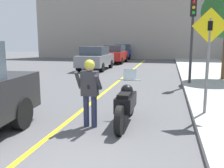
{
  "coord_description": "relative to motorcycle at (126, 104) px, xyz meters",
  "views": [
    {
      "loc": [
        1.91,
        -3.18,
        2.09
      ],
      "look_at": [
        0.5,
        3.06,
        0.97
      ],
      "focal_mm": 40.0,
      "sensor_mm": 36.0,
      "label": 1
    }
  ],
  "objects": [
    {
      "name": "road_center_line",
      "position": [
        -1.5,
        3.13,
        -0.51
      ],
      "size": [
        0.12,
        36.0,
        0.01
      ],
      "color": "yellow",
      "rests_on": "ground"
    },
    {
      "name": "building_backdrop",
      "position": [
        -0.9,
        23.13,
        4.35
      ],
      "size": [
        28.0,
        1.2,
        9.73
      ],
      "color": "gray",
      "rests_on": "ground"
    },
    {
      "name": "motorcycle",
      "position": [
        0.0,
        0.0,
        0.0
      ],
      "size": [
        0.62,
        2.28,
        1.32
      ],
      "color": "black",
      "rests_on": "ground"
    },
    {
      "name": "person_biker",
      "position": [
        -0.81,
        -0.45,
        0.48
      ],
      "size": [
        0.59,
        0.46,
        1.65
      ],
      "color": "#282D4C",
      "rests_on": "ground"
    },
    {
      "name": "crossing_sign",
      "position": [
        2.02,
        0.9,
        1.3
      ],
      "size": [
        0.91,
        0.08,
        2.76
      ],
      "color": "slate",
      "rests_on": "sidewalk_curb"
    },
    {
      "name": "traffic_light",
      "position": [
        2.0,
        5.88,
        2.24
      ],
      "size": [
        0.26,
        0.3,
        3.75
      ],
      "color": "#2D2D30",
      "rests_on": "sidewalk_curb"
    },
    {
      "name": "parked_car_grey",
      "position": [
        -4.16,
        11.3,
        0.34
      ],
      "size": [
        1.88,
        4.2,
        1.68
      ],
      "color": "black",
      "rests_on": "ground"
    },
    {
      "name": "parked_car_red",
      "position": [
        -3.91,
        16.98,
        0.34
      ],
      "size": [
        1.88,
        4.2,
        1.68
      ],
      "color": "black",
      "rests_on": "ground"
    },
    {
      "name": "parked_car_blue",
      "position": [
        -4.12,
        22.73,
        0.34
      ],
      "size": [
        1.88,
        4.2,
        1.68
      ],
      "color": "black",
      "rests_on": "ground"
    }
  ]
}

